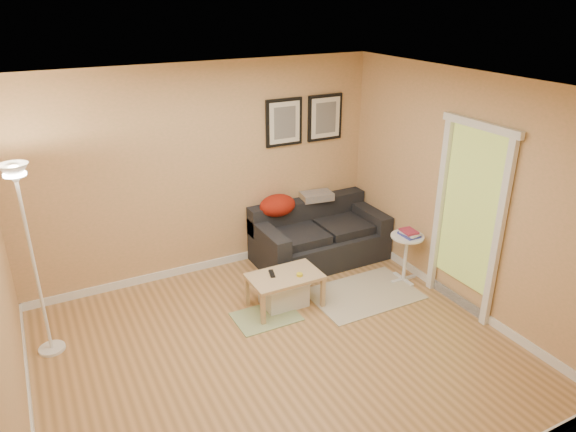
% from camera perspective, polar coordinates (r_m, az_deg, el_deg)
% --- Properties ---
extents(floor, '(4.50, 4.50, 0.00)m').
position_cam_1_polar(floor, '(5.44, -1.03, -14.49)').
color(floor, tan).
rests_on(floor, ground).
extents(ceiling, '(4.50, 4.50, 0.00)m').
position_cam_1_polar(ceiling, '(4.37, -1.28, 13.63)').
color(ceiling, white).
rests_on(ceiling, wall_back).
extents(wall_back, '(4.50, 0.00, 4.50)m').
position_cam_1_polar(wall_back, '(6.49, -9.07, 4.69)').
color(wall_back, tan).
rests_on(wall_back, ground).
extents(wall_front, '(4.50, 0.00, 4.50)m').
position_cam_1_polar(wall_front, '(3.35, 14.87, -14.93)').
color(wall_front, tan).
rests_on(wall_front, ground).
extents(wall_right, '(0.00, 4.00, 4.00)m').
position_cam_1_polar(wall_right, '(6.03, 18.40, 2.31)').
color(wall_right, tan).
rests_on(wall_right, ground).
extents(baseboard_back, '(4.50, 0.02, 0.10)m').
position_cam_1_polar(baseboard_back, '(6.97, -8.40, -5.12)').
color(baseboard_back, white).
rests_on(baseboard_back, ground).
extents(baseboard_left, '(0.02, 4.00, 0.10)m').
position_cam_1_polar(baseboard_left, '(5.07, -25.85, -19.84)').
color(baseboard_left, white).
rests_on(baseboard_left, ground).
extents(baseboard_right, '(0.02, 4.00, 0.10)m').
position_cam_1_polar(baseboard_right, '(6.55, 16.97, -7.98)').
color(baseboard_right, white).
rests_on(baseboard_right, ground).
extents(sofa, '(1.70, 0.90, 0.75)m').
position_cam_1_polar(sofa, '(6.97, 3.47, -1.92)').
color(sofa, black).
rests_on(sofa, ground).
extents(red_throw, '(0.48, 0.36, 0.28)m').
position_cam_1_polar(red_throw, '(6.82, -1.14, 1.15)').
color(red_throw, maroon).
rests_on(red_throw, sofa).
extents(plaid_throw, '(0.45, 0.32, 0.10)m').
position_cam_1_polar(plaid_throw, '(7.12, 3.10, 2.17)').
color(plaid_throw, tan).
rests_on(plaid_throw, sofa).
extents(framed_print_left, '(0.50, 0.04, 0.60)m').
position_cam_1_polar(framed_print_left, '(6.73, -0.43, 10.07)').
color(framed_print_left, black).
rests_on(framed_print_left, wall_back).
extents(framed_print_right, '(0.50, 0.04, 0.60)m').
position_cam_1_polar(framed_print_right, '(7.02, 4.00, 10.56)').
color(framed_print_right, black).
rests_on(framed_print_right, wall_back).
extents(area_rug, '(1.25, 0.85, 0.01)m').
position_cam_1_polar(area_rug, '(6.40, 8.20, -8.32)').
color(area_rug, beige).
rests_on(area_rug, ground).
extents(green_runner, '(0.70, 0.50, 0.01)m').
position_cam_1_polar(green_runner, '(5.94, -2.36, -10.80)').
color(green_runner, '#668C4C').
rests_on(green_runner, ground).
extents(coffee_table, '(0.91, 0.68, 0.40)m').
position_cam_1_polar(coffee_table, '(6.02, -0.35, -8.06)').
color(coffee_table, tan).
rests_on(coffee_table, ground).
extents(remote_control, '(0.09, 0.17, 0.02)m').
position_cam_1_polar(remote_control, '(5.93, -1.75, -6.23)').
color(remote_control, black).
rests_on(remote_control, coffee_table).
extents(tape_roll, '(0.07, 0.07, 0.03)m').
position_cam_1_polar(tape_roll, '(5.90, 1.26, -6.35)').
color(tape_roll, yellow).
rests_on(tape_roll, coffee_table).
extents(storage_bin, '(0.51, 0.37, 0.31)m').
position_cam_1_polar(storage_bin, '(6.08, -0.46, -8.26)').
color(storage_bin, white).
rests_on(storage_bin, ground).
extents(side_table, '(0.40, 0.40, 0.61)m').
position_cam_1_polar(side_table, '(6.64, 12.54, -4.47)').
color(side_table, white).
rests_on(side_table, ground).
extents(book_stack, '(0.20, 0.26, 0.07)m').
position_cam_1_polar(book_stack, '(6.49, 12.97, -1.79)').
color(book_stack, '#303891').
rests_on(book_stack, side_table).
extents(floor_lamp, '(0.25, 0.25, 1.96)m').
position_cam_1_polar(floor_lamp, '(5.50, -25.64, -5.13)').
color(floor_lamp, white).
rests_on(floor_lamp, ground).
extents(doorway, '(0.12, 1.01, 2.13)m').
position_cam_1_polar(doorway, '(6.00, 18.73, -0.68)').
color(doorway, white).
rests_on(doorway, ground).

